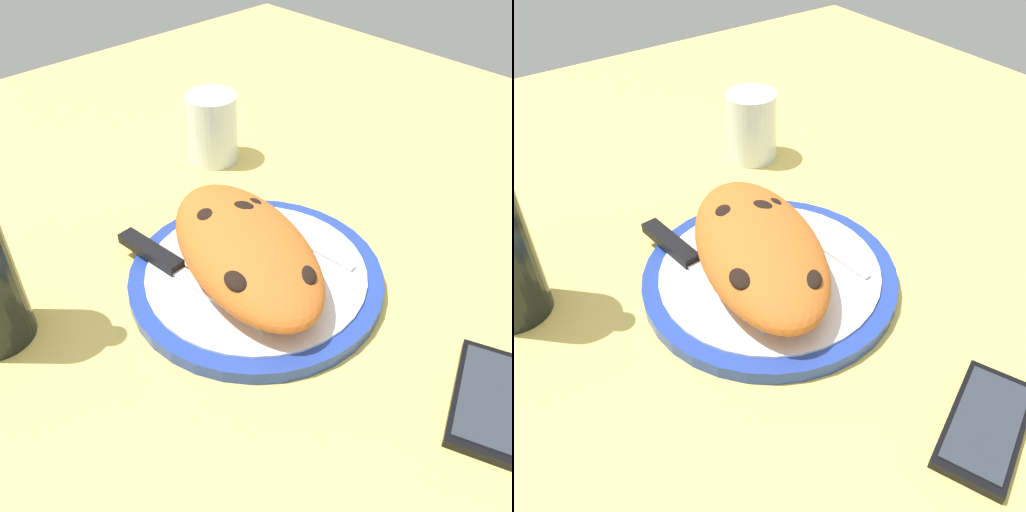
{
  "view_description": "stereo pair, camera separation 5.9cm",
  "coord_description": "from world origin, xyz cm",
  "views": [
    {
      "loc": [
        -32.89,
        31.18,
        42.22
      ],
      "look_at": [
        0.0,
        0.0,
        3.88
      ],
      "focal_mm": 38.7,
      "sensor_mm": 36.0,
      "label": 1
    },
    {
      "loc": [
        -36.68,
        26.62,
        42.22
      ],
      "look_at": [
        0.0,
        0.0,
        3.88
      ],
      "focal_mm": 38.7,
      "sensor_mm": 36.0,
      "label": 2
    }
  ],
  "objects": [
    {
      "name": "fork",
      "position": [
        2.78,
        -6.87,
        2.08
      ],
      "size": [
        17.23,
        2.95,
        0.4
      ],
      "color": "silver",
      "rests_on": "plate"
    },
    {
      "name": "knife",
      "position": [
        7.05,
        6.63,
        2.37
      ],
      "size": [
        22.03,
        3.9,
        1.2
      ],
      "color": "silver",
      "rests_on": "plate"
    },
    {
      "name": "plate",
      "position": [
        0.0,
        0.0,
        0.91
      ],
      "size": [
        28.07,
        28.07,
        1.88
      ],
      "color": "#233D99",
      "rests_on": "ground_plane"
    },
    {
      "name": "water_glass",
      "position": [
        24.11,
        -14.25,
        4.28
      ],
      "size": [
        7.3,
        7.3,
        9.95
      ],
      "color": "silver",
      "rests_on": "ground_plane"
    },
    {
      "name": "calzone",
      "position": [
        0.68,
        0.95,
        4.99
      ],
      "size": [
        27.99,
        19.98,
        6.15
      ],
      "color": "#C16023",
      "rests_on": "plate"
    },
    {
      "name": "smartphone",
      "position": [
        -25.89,
        -4.11,
        0.56
      ],
      "size": [
        10.19,
        13.48,
        1.16
      ],
      "color": "black",
      "rests_on": "ground_plane"
    },
    {
      "name": "ground_plane",
      "position": [
        0.0,
        0.0,
        -1.5
      ],
      "size": [
        150.0,
        150.0,
        3.0
      ],
      "primitive_type": "cube",
      "color": "#EACC60"
    }
  ]
}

